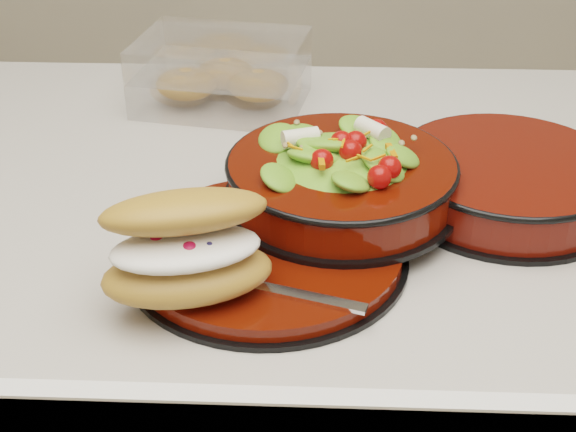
{
  "coord_description": "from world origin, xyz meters",
  "views": [
    {
      "loc": [
        -0.0,
        -0.83,
        1.37
      ],
      "look_at": [
        -0.03,
        -0.15,
        0.94
      ],
      "focal_mm": 50.0,
      "sensor_mm": 36.0,
      "label": 1
    }
  ],
  "objects_px": {
    "dinner_plate": "(268,251)",
    "fork": "(266,288)",
    "pastry_box": "(222,74)",
    "extra_bowl": "(507,179)",
    "croissant": "(187,248)",
    "salad_bowl": "(342,170)"
  },
  "relations": [
    {
      "from": "fork",
      "to": "extra_bowl",
      "type": "xyz_separation_m",
      "value": [
        0.26,
        0.2,
        0.01
      ]
    },
    {
      "from": "dinner_plate",
      "to": "pastry_box",
      "type": "bearing_deg",
      "value": 102.78
    },
    {
      "from": "pastry_box",
      "to": "croissant",
      "type": "bearing_deg",
      "value": -77.59
    },
    {
      "from": "extra_bowl",
      "to": "croissant",
      "type": "bearing_deg",
      "value": -147.96
    },
    {
      "from": "croissant",
      "to": "extra_bowl",
      "type": "bearing_deg",
      "value": 17.57
    },
    {
      "from": "croissant",
      "to": "fork",
      "type": "height_order",
      "value": "croissant"
    },
    {
      "from": "pastry_box",
      "to": "dinner_plate",
      "type": "bearing_deg",
      "value": -67.41
    },
    {
      "from": "salad_bowl",
      "to": "fork",
      "type": "height_order",
      "value": "salad_bowl"
    },
    {
      "from": "dinner_plate",
      "to": "salad_bowl",
      "type": "relative_size",
      "value": 1.11
    },
    {
      "from": "salad_bowl",
      "to": "croissant",
      "type": "bearing_deg",
      "value": -130.62
    },
    {
      "from": "pastry_box",
      "to": "extra_bowl",
      "type": "height_order",
      "value": "pastry_box"
    },
    {
      "from": "dinner_plate",
      "to": "fork",
      "type": "relative_size",
      "value": 1.63
    },
    {
      "from": "dinner_plate",
      "to": "fork",
      "type": "distance_m",
      "value": 0.08
    },
    {
      "from": "dinner_plate",
      "to": "croissant",
      "type": "bearing_deg",
      "value": -130.71
    },
    {
      "from": "dinner_plate",
      "to": "extra_bowl",
      "type": "xyz_separation_m",
      "value": [
        0.26,
        0.13,
        0.02
      ]
    },
    {
      "from": "dinner_plate",
      "to": "extra_bowl",
      "type": "height_order",
      "value": "extra_bowl"
    },
    {
      "from": "dinner_plate",
      "to": "salad_bowl",
      "type": "distance_m",
      "value": 0.12
    },
    {
      "from": "dinner_plate",
      "to": "fork",
      "type": "height_order",
      "value": "fork"
    },
    {
      "from": "fork",
      "to": "pastry_box",
      "type": "xyz_separation_m",
      "value": [
        -0.09,
        0.47,
        0.02
      ]
    },
    {
      "from": "salad_bowl",
      "to": "extra_bowl",
      "type": "relative_size",
      "value": 0.99
    },
    {
      "from": "salad_bowl",
      "to": "croissant",
      "type": "distance_m",
      "value": 0.22
    },
    {
      "from": "fork",
      "to": "extra_bowl",
      "type": "distance_m",
      "value": 0.33
    }
  ]
}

